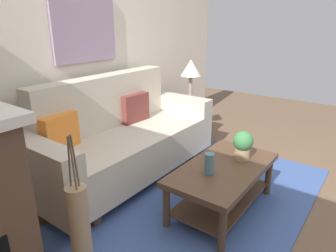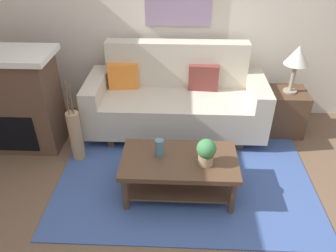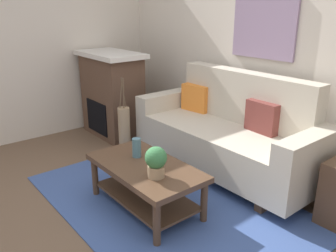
{
  "view_description": "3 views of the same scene",
  "coord_description": "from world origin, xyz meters",
  "views": [
    {
      "loc": [
        -2.22,
        -0.69,
        1.62
      ],
      "look_at": [
        0.11,
        1.02,
        0.6
      ],
      "focal_mm": 32.12,
      "sensor_mm": 36.0,
      "label": 1
    },
    {
      "loc": [
        -0.07,
        -2.11,
        2.37
      ],
      "look_at": [
        -0.19,
        0.73,
        0.51
      ],
      "focal_mm": 35.05,
      "sensor_mm": 36.0,
      "label": 2
    },
    {
      "loc": [
        2.22,
        -1.3,
        1.76
      ],
      "look_at": [
        -0.19,
        0.65,
        0.68
      ],
      "focal_mm": 37.29,
      "sensor_mm": 36.0,
      "label": 3
    }
  ],
  "objects": [
    {
      "name": "wall_back",
      "position": [
        0.0,
        1.98,
        1.35
      ],
      "size": [
        4.94,
        0.1,
        2.7
      ],
      "primitive_type": "cube",
      "color": "beige",
      "rests_on": "ground_plane"
    },
    {
      "name": "fireplace",
      "position": [
        -1.92,
        1.06,
        0.59
      ],
      "size": [
        1.02,
        0.58,
        1.16
      ],
      "color": "brown",
      "rests_on": "ground_plane"
    },
    {
      "name": "coffee_table",
      "position": [
        -0.06,
        0.3,
        0.31
      ],
      "size": [
        1.1,
        0.6,
        0.43
      ],
      "color": "#513826",
      "rests_on": "ground_plane"
    },
    {
      "name": "table_lamp",
      "position": [
        1.24,
        1.47,
        0.99
      ],
      "size": [
        0.28,
        0.28,
        0.57
      ],
      "color": "gray",
      "rests_on": "side_table"
    },
    {
      "name": "floor_vase_branch_a",
      "position": [
        -1.19,
        0.8,
        0.78
      ],
      "size": [
        0.02,
        0.03,
        0.36
      ],
      "primitive_type": "cylinder",
      "rotation": [
        -0.04,
        -0.03,
        0.0
      ],
      "color": "brown",
      "rests_on": "floor_vase"
    },
    {
      "name": "ground_plane",
      "position": [
        0.0,
        0.0,
        0.0
      ],
      "size": [
        8.94,
        8.94,
        0.0
      ],
      "primitive_type": "plane",
      "color": "brown"
    },
    {
      "name": "floor_vase_branch_c",
      "position": [
        -1.22,
        0.78,
        0.78
      ],
      "size": [
        0.03,
        0.05,
        0.36
      ],
      "primitive_type": "cylinder",
      "rotation": [
        -0.11,
        0.04,
        0.0
      ],
      "color": "brown",
      "rests_on": "floor_vase"
    },
    {
      "name": "throw_pillow_orange",
      "position": [
        -0.78,
        1.57,
        0.68
      ],
      "size": [
        0.37,
        0.16,
        0.32
      ],
      "primitive_type": "cube",
      "rotation": [
        0.0,
        0.0,
        0.13
      ],
      "color": "orange",
      "rests_on": "couch"
    },
    {
      "name": "tabletop_vase",
      "position": [
        -0.25,
        0.34,
        0.52
      ],
      "size": [
        0.08,
        0.08,
        0.18
      ],
      "primitive_type": "cylinder",
      "color": "slate",
      "rests_on": "coffee_table"
    },
    {
      "name": "throw_pillow_maroon",
      "position": [
        0.21,
        1.57,
        0.68
      ],
      "size": [
        0.37,
        0.14,
        0.32
      ],
      "primitive_type": "cube",
      "rotation": [
        0.0,
        0.0,
        -0.06
      ],
      "color": "brown",
      "rests_on": "couch"
    },
    {
      "name": "area_rug",
      "position": [
        0.0,
        0.5,
        0.01
      ],
      "size": [
        2.64,
        1.73,
        0.01
      ],
      "primitive_type": "cube",
      "color": "#3D5693",
      "rests_on": "ground_plane"
    },
    {
      "name": "side_table",
      "position": [
        1.24,
        1.47,
        0.28
      ],
      "size": [
        0.44,
        0.44,
        0.56
      ],
      "primitive_type": "cube",
      "color": "#513826",
      "rests_on": "ground_plane"
    },
    {
      "name": "floor_vase_branch_b",
      "position": [
        -1.22,
        0.81,
        0.78
      ],
      "size": [
        0.02,
        0.05,
        0.36
      ],
      "primitive_type": "cylinder",
      "rotation": [
        0.12,
        -0.03,
        0.0
      ],
      "color": "brown",
      "rests_on": "floor_vase"
    },
    {
      "name": "couch",
      "position": [
        -0.12,
        1.44,
        0.43
      ],
      "size": [
        2.13,
        0.84,
        1.08
      ],
      "color": "beige",
      "rests_on": "ground_plane"
    },
    {
      "name": "potted_plant_tabletop",
      "position": [
        0.18,
        0.24,
        0.57
      ],
      "size": [
        0.18,
        0.18,
        0.26
      ],
      "color": "tan",
      "rests_on": "coffee_table"
    },
    {
      "name": "floor_vase",
      "position": [
        -1.21,
        0.8,
        0.3
      ],
      "size": [
        0.14,
        0.14,
        0.6
      ],
      "primitive_type": "cylinder",
      "color": "tan",
      "rests_on": "ground_plane"
    }
  ]
}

